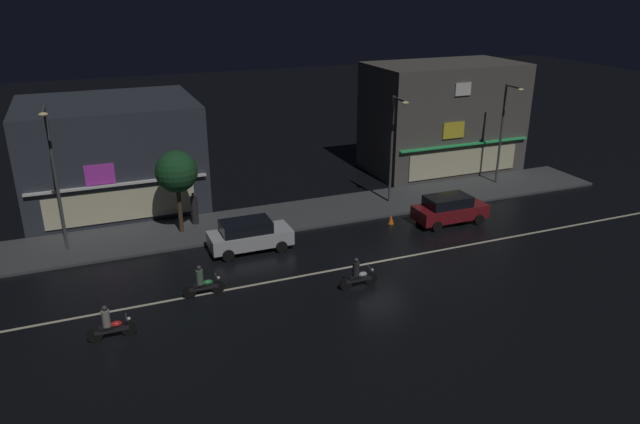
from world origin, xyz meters
The scene contains 16 objects.
ground_plane centered at (0.00, 0.00, 0.00)m, with size 140.00×140.00×0.00m, color black.
lane_divider_stripe centered at (0.00, 0.00, 0.01)m, with size 36.74×0.16×0.01m, color beige.
sidewalk_far centered at (0.00, 7.44, 0.07)m, with size 38.67×4.44×0.14m, color #424447.
storefront_left_block centered at (-11.60, 13.97, 3.27)m, with size 10.37×8.78×6.54m.
storefront_center_block centered at (11.60, 12.73, 3.91)m, with size 10.97×6.30×7.83m.
streetlamp_west centered at (-14.65, 7.01, 4.58)m, with size 0.44×1.64×7.59m.
streetlamp_mid centered at (4.46, 7.10, 4.13)m, with size 0.44×1.64×6.73m.
streetlamp_east centered at (13.24, 7.74, 4.19)m, with size 0.44×1.64×6.83m.
pedestrian_on_sidewalk centered at (-7.73, 8.29, 1.00)m, with size 0.40×0.40×1.87m.
street_tree centered at (-8.68, 7.37, 3.64)m, with size 2.29×2.29×4.67m.
parked_car_near_kerb centered at (6.13, 3.13, 0.87)m, with size 4.30×1.98×1.67m.
parked_car_trailing centered at (-5.75, 3.84, 0.87)m, with size 4.30×1.98×1.67m.
motorcycle_lead centered at (-13.13, -2.19, 0.63)m, with size 1.90×0.60×1.52m.
motorcycle_following centered at (-9.03, -0.09, 0.63)m, with size 1.90×0.60×1.52m.
motorcycle_opposite_lane centered at (-2.23, -2.01, 0.63)m, with size 1.90×0.60×1.52m.
traffic_cone centered at (2.92, 4.27, 0.28)m, with size 0.36×0.36×0.55m, color orange.
Camera 1 is at (-13.04, -23.98, 13.24)m, focal length 33.35 mm.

